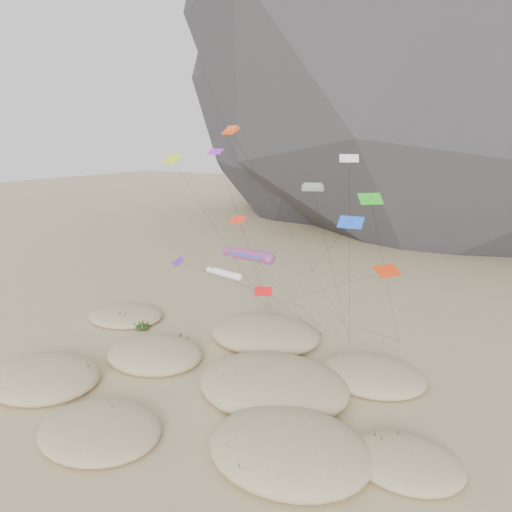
{
  "coord_description": "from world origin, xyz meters",
  "views": [
    {
      "loc": [
        28.42,
        -35.03,
        25.45
      ],
      "look_at": [
        -1.49,
        12.0,
        12.09
      ],
      "focal_mm": 35.0,
      "sensor_mm": 36.0,
      "label": 1
    }
  ],
  "objects": [
    {
      "name": "white_tube_kite",
      "position": [
        -2.69,
        7.52,
        10.86
      ],
      "size": [
        6.14,
        16.95,
        11.51
      ],
      "color": "white",
      "rests_on": "ground"
    },
    {
      "name": "multi_parafoil",
      "position": [
        5.64,
        11.84,
        20.12
      ],
      "size": [
        2.43,
        12.68,
        20.82
      ],
      "color": "orange",
      "rests_on": "ground"
    },
    {
      "name": "rainbow_tube_kite",
      "position": [
        0.3,
        7.8,
        13.3
      ],
      "size": [
        8.45,
        16.06,
        14.29
      ],
      "color": "#FF1B1A",
      "rests_on": "ground"
    },
    {
      "name": "delta_kites",
      "position": [
        1.6,
        10.94,
        16.74
      ],
      "size": [
        30.42,
        20.35,
        24.11
      ],
      "color": "red",
      "rests_on": "ground"
    },
    {
      "name": "dunes",
      "position": [
        -0.45,
        4.07,
        0.66
      ],
      "size": [
        53.84,
        37.0,
        3.45
      ],
      "color": "#CCB789",
      "rests_on": "ground"
    },
    {
      "name": "orange_parafoil",
      "position": [
        -6.21,
        14.13,
        25.92
      ],
      "size": [
        11.42,
        14.39,
        26.74
      ],
      "color": "#FE4C0D",
      "rests_on": "ground"
    },
    {
      "name": "kite_stakes",
      "position": [
        1.93,
        23.22,
        0.15
      ],
      "size": [
        21.64,
        4.22,
        0.3
      ],
      "color": "#3F2D1E",
      "rests_on": "ground"
    },
    {
      "name": "dune_grass",
      "position": [
        -0.8,
        3.42,
        0.84
      ],
      "size": [
        42.18,
        26.57,
        1.58
      ],
      "color": "black",
      "rests_on": "ground"
    },
    {
      "name": "ground",
      "position": [
        0.0,
        0.0,
        0.0
      ],
      "size": [
        500.0,
        500.0,
        0.0
      ],
      "primitive_type": "plane",
      "color": "#CCB789",
      "rests_on": "ground"
    }
  ]
}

